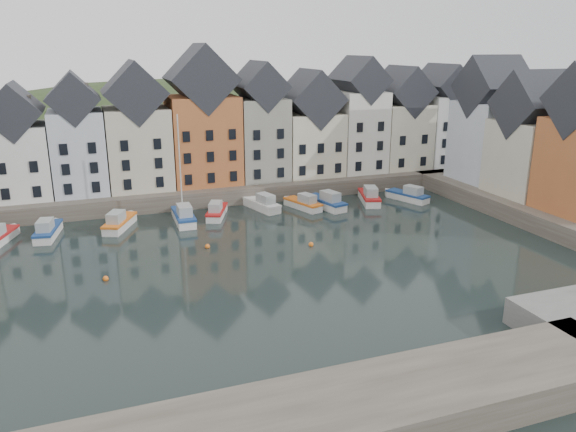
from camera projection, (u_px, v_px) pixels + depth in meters
name	position (u px, v px, depth m)	size (l,w,h in m)	color
ground	(270.00, 272.00, 50.39)	(260.00, 260.00, 0.00)	black
far_quay	(202.00, 186.00, 77.07)	(90.00, 16.00, 2.00)	#484137
right_quay	(566.00, 212.00, 64.88)	(14.00, 54.00, 2.00)	#484137
hillside	(179.00, 252.00, 105.98)	(153.60, 70.40, 64.00)	#28351A
far_terrace	(226.00, 129.00, 74.02)	(72.37, 8.16, 17.78)	beige
right_terrace	(535.00, 138.00, 66.81)	(8.30, 24.25, 16.36)	silver
mooring_buoys	(213.00, 255.00, 53.83)	(20.50, 5.50, 0.50)	orange
boat_b	(48.00, 231.00, 59.20)	(2.91, 6.26, 2.31)	silver
boat_c	(119.00, 223.00, 61.93)	(4.25, 6.35, 2.35)	silver
boat_d	(184.00, 216.00, 64.05)	(2.18, 6.55, 12.44)	silver
boat_e	(217.00, 212.00, 66.20)	(3.82, 5.98, 2.20)	silver
boat_f	(263.00, 204.00, 69.17)	(3.45, 6.36, 2.33)	silver
boat_g	(304.00, 204.00, 69.54)	(3.50, 5.96, 2.19)	silver
boat_h	(326.00, 202.00, 69.87)	(3.47, 6.71, 2.47)	silver
boat_i	(369.00, 197.00, 72.28)	(3.91, 6.77, 2.48)	silver
boat_j	(409.00, 196.00, 73.18)	(3.86, 6.15, 2.26)	silver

